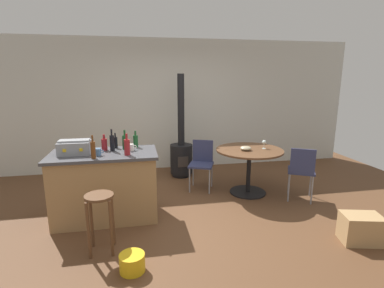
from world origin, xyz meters
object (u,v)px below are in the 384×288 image
at_px(wooden_stool, 100,211).
at_px(folding_chair_far, 202,161).
at_px(bottle_0, 112,143).
at_px(bottle_2, 125,142).
at_px(bottle_6, 127,147).
at_px(cup_0, 98,152).
at_px(toolbox, 75,147).
at_px(bottle_3, 104,144).
at_px(kitchen_island, 106,186).
at_px(bottle_5, 93,150).
at_px(folding_chair_near, 302,169).
at_px(cup_1, 132,147).
at_px(bottle_4, 116,142).
at_px(bottle_1, 136,141).
at_px(dining_table, 249,160).
at_px(plastic_bucket, 132,263).
at_px(wine_glass, 264,142).
at_px(wood_stove, 181,152).
at_px(cardboard_box, 361,229).
at_px(serving_bowl, 246,148).

relative_size(wooden_stool, folding_chair_far, 0.80).
height_order(bottle_0, bottle_2, bottle_0).
relative_size(bottle_6, cup_0, 2.56).
distance_m(toolbox, bottle_3, 0.39).
bearing_deg(kitchen_island, bottle_3, 88.42).
relative_size(folding_chair_far, bottle_5, 2.87).
xyz_separation_m(folding_chair_near, bottle_6, (-2.64, -0.19, 0.53)).
bearing_deg(cup_1, bottle_6, -102.82).
xyz_separation_m(bottle_4, cup_1, (0.23, -0.20, -0.04)).
distance_m(kitchen_island, bottle_1, 0.75).
bearing_deg(dining_table, plastic_bucket, -137.84).
bearing_deg(kitchen_island, bottle_4, 61.25).
bearing_deg(bottle_1, dining_table, 6.68).
relative_size(folding_chair_near, bottle_3, 3.95).
xyz_separation_m(dining_table, bottle_5, (-2.36, -0.75, 0.46)).
bearing_deg(folding_chair_far, bottle_0, -152.39).
bearing_deg(kitchen_island, wine_glass, 10.82).
distance_m(kitchen_island, cup_0, 0.53).
relative_size(wooden_stool, dining_table, 0.62).
bearing_deg(wood_stove, folding_chair_near, -43.24).
bearing_deg(wood_stove, cup_0, -128.22).
xyz_separation_m(dining_table, cup_0, (-2.32, -0.61, 0.40)).
height_order(bottle_1, plastic_bucket, bottle_1).
xyz_separation_m(bottle_2, plastic_bucket, (0.07, -1.42, -0.95)).
bearing_deg(cup_0, wine_glass, 13.42).
height_order(toolbox, bottle_2, bottle_2).
bearing_deg(dining_table, bottle_1, -173.32).
xyz_separation_m(wood_stove, bottle_2, (-1.02, -1.43, 0.56)).
relative_size(cup_0, cup_1, 1.03).
height_order(wooden_stool, toolbox, toolbox).
bearing_deg(wine_glass, cup_1, -169.03).
xyz_separation_m(cup_0, wine_glass, (2.58, 0.61, -0.11)).
distance_m(wooden_stool, toolbox, 1.08).
height_order(bottle_1, bottle_4, bottle_1).
bearing_deg(bottle_1, cardboard_box, -29.91).
relative_size(bottle_1, bottle_5, 0.81).
relative_size(kitchen_island, serving_bowl, 7.86).
relative_size(folding_chair_near, cardboard_box, 1.99).
height_order(folding_chair_near, bottle_3, bottle_3).
distance_m(bottle_2, cup_1, 0.14).
bearing_deg(folding_chair_far, wooden_stool, -132.32).
relative_size(toolbox, bottle_5, 1.37).
relative_size(bottle_3, cup_0, 2.00).
bearing_deg(toolbox, bottle_4, 26.92).
relative_size(kitchen_island, wooden_stool, 2.08).
xyz_separation_m(folding_chair_near, bottle_5, (-3.05, -0.29, 0.53)).
bearing_deg(bottle_5, bottle_4, 66.31).
bearing_deg(bottle_1, plastic_bucket, -93.03).
distance_m(dining_table, wood_stove, 1.47).
relative_size(kitchen_island, dining_table, 1.28).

